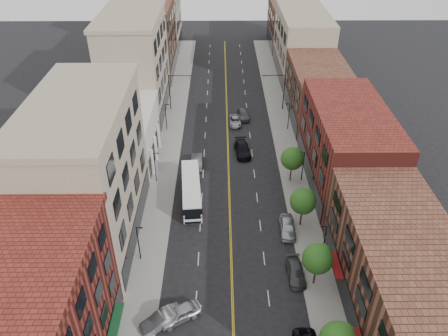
{
  "coord_description": "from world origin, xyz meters",
  "views": [
    {
      "loc": [
        -1.2,
        -29.61,
        39.08
      ],
      "look_at": [
        -0.78,
        20.27,
        5.0
      ],
      "focal_mm": 35.0,
      "sensor_mm": 36.0,
      "label": 1
    }
  ],
  "objects_px": {
    "car_lane_a": "(242,149)",
    "car_lane_b": "(235,121)",
    "car_parked_mid": "(296,272)",
    "car_lane_behind": "(197,161)",
    "city_bus": "(191,189)",
    "car_lane_c": "(243,114)",
    "car_parked_far": "(287,227)",
    "car_angle_b": "(162,319)",
    "car_angle_a": "(180,314)"
  },
  "relations": [
    {
      "from": "car_parked_far",
      "to": "car_lane_b",
      "type": "relative_size",
      "value": 1.03
    },
    {
      "from": "city_bus",
      "to": "car_lane_a",
      "type": "bearing_deg",
      "value": 52.07
    },
    {
      "from": "car_angle_b",
      "to": "city_bus",
      "type": "bearing_deg",
      "value": 139.28
    },
    {
      "from": "car_lane_b",
      "to": "car_lane_behind",
      "type": "bearing_deg",
      "value": -114.85
    },
    {
      "from": "car_angle_b",
      "to": "car_parked_far",
      "type": "height_order",
      "value": "car_parked_far"
    },
    {
      "from": "car_angle_a",
      "to": "car_parked_far",
      "type": "distance_m",
      "value": 18.56
    },
    {
      "from": "car_lane_behind",
      "to": "car_lane_b",
      "type": "xyz_separation_m",
      "value": [
        6.55,
        13.78,
        -0.16
      ]
    },
    {
      "from": "car_parked_mid",
      "to": "car_lane_c",
      "type": "bearing_deg",
      "value": 94.69
    },
    {
      "from": "car_parked_mid",
      "to": "car_lane_b",
      "type": "height_order",
      "value": "car_parked_mid"
    },
    {
      "from": "car_lane_behind",
      "to": "car_lane_a",
      "type": "distance_m",
      "value": 8.22
    },
    {
      "from": "city_bus",
      "to": "car_lane_a",
      "type": "xyz_separation_m",
      "value": [
        7.81,
        12.05,
        -0.88
      ]
    },
    {
      "from": "city_bus",
      "to": "car_lane_behind",
      "type": "height_order",
      "value": "city_bus"
    },
    {
      "from": "car_parked_far",
      "to": "car_lane_b",
      "type": "xyz_separation_m",
      "value": [
        -5.9,
        29.41,
        -0.17
      ]
    },
    {
      "from": "car_parked_mid",
      "to": "car_lane_b",
      "type": "distance_m",
      "value": 37.44
    },
    {
      "from": "car_angle_b",
      "to": "car_lane_behind",
      "type": "distance_m",
      "value": 29.63
    },
    {
      "from": "car_parked_far",
      "to": "car_lane_c",
      "type": "height_order",
      "value": "car_parked_far"
    },
    {
      "from": "car_parked_far",
      "to": "car_lane_behind",
      "type": "relative_size",
      "value": 0.99
    },
    {
      "from": "car_angle_b",
      "to": "car_lane_c",
      "type": "bearing_deg",
      "value": 131.7
    },
    {
      "from": "car_angle_a",
      "to": "car_lane_b",
      "type": "bearing_deg",
      "value": 140.27
    },
    {
      "from": "car_lane_c",
      "to": "car_lane_a",
      "type": "bearing_deg",
      "value": -99.92
    },
    {
      "from": "car_parked_mid",
      "to": "car_lane_a",
      "type": "relative_size",
      "value": 0.83
    },
    {
      "from": "car_parked_far",
      "to": "car_lane_behind",
      "type": "bearing_deg",
      "value": 130.44
    },
    {
      "from": "city_bus",
      "to": "car_lane_a",
      "type": "height_order",
      "value": "city_bus"
    },
    {
      "from": "car_parked_mid",
      "to": "car_lane_c",
      "type": "relative_size",
      "value": 0.99
    },
    {
      "from": "car_angle_a",
      "to": "car_lane_behind",
      "type": "xyz_separation_m",
      "value": [
        0.55,
        28.89,
        0.0
      ]
    },
    {
      "from": "car_angle_b",
      "to": "car_lane_a",
      "type": "distance_m",
      "value": 34.47
    },
    {
      "from": "car_angle_b",
      "to": "car_parked_mid",
      "type": "distance_m",
      "value": 16.1
    },
    {
      "from": "car_parked_mid",
      "to": "car_lane_c",
      "type": "height_order",
      "value": "car_lane_c"
    },
    {
      "from": "city_bus",
      "to": "car_lane_b",
      "type": "relative_size",
      "value": 2.47
    },
    {
      "from": "car_angle_b",
      "to": "car_parked_far",
      "type": "distance_m",
      "value": 20.31
    },
    {
      "from": "city_bus",
      "to": "car_parked_far",
      "type": "distance_m",
      "value": 14.69
    },
    {
      "from": "car_parked_mid",
      "to": "car_lane_a",
      "type": "bearing_deg",
      "value": 99.07
    },
    {
      "from": "car_parked_mid",
      "to": "car_lane_behind",
      "type": "height_order",
      "value": "car_lane_behind"
    },
    {
      "from": "city_bus",
      "to": "car_angle_b",
      "type": "xyz_separation_m",
      "value": [
        -1.97,
        -21.0,
        -0.95
      ]
    },
    {
      "from": "car_lane_c",
      "to": "car_angle_a",
      "type": "bearing_deg",
      "value": -107.64
    },
    {
      "from": "car_lane_behind",
      "to": "car_lane_c",
      "type": "height_order",
      "value": "car_lane_c"
    },
    {
      "from": "car_lane_a",
      "to": "car_lane_b",
      "type": "height_order",
      "value": "car_lane_a"
    },
    {
      "from": "car_lane_a",
      "to": "car_angle_a",
      "type": "bearing_deg",
      "value": -109.42
    },
    {
      "from": "car_angle_a",
      "to": "car_lane_c",
      "type": "height_order",
      "value": "car_lane_c"
    },
    {
      "from": "car_lane_b",
      "to": "city_bus",
      "type": "bearing_deg",
      "value": -106.67
    },
    {
      "from": "car_lane_a",
      "to": "car_lane_b",
      "type": "relative_size",
      "value": 1.21
    },
    {
      "from": "car_lane_behind",
      "to": "car_lane_b",
      "type": "distance_m",
      "value": 15.26
    },
    {
      "from": "car_angle_b",
      "to": "car_parked_far",
      "type": "relative_size",
      "value": 0.95
    },
    {
      "from": "car_parked_far",
      "to": "car_lane_b",
      "type": "bearing_deg",
      "value": 103.24
    },
    {
      "from": "car_lane_a",
      "to": "car_lane_b",
      "type": "xyz_separation_m",
      "value": [
        -0.88,
        10.27,
        -0.17
      ]
    },
    {
      "from": "car_lane_c",
      "to": "car_angle_b",
      "type": "bearing_deg",
      "value": -109.65
    },
    {
      "from": "car_angle_a",
      "to": "car_parked_mid",
      "type": "distance_m",
      "value": 14.19
    },
    {
      "from": "car_angle_a",
      "to": "car_lane_behind",
      "type": "height_order",
      "value": "car_lane_behind"
    },
    {
      "from": "car_angle_a",
      "to": "car_parked_mid",
      "type": "relative_size",
      "value": 0.99
    },
    {
      "from": "car_parked_mid",
      "to": "car_lane_behind",
      "type": "bearing_deg",
      "value": 116.65
    }
  ]
}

